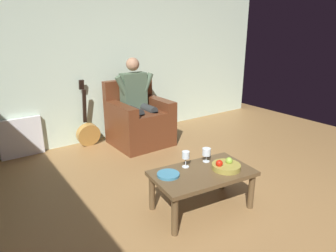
{
  "coord_description": "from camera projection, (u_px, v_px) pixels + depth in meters",
  "views": [
    {
      "loc": [
        1.95,
        1.47,
        1.72
      ],
      "look_at": [
        -0.02,
        -1.31,
        0.6
      ],
      "focal_mm": 32.34,
      "sensor_mm": 36.0,
      "label": 1
    }
  ],
  "objects": [
    {
      "name": "ground_plane",
      "position": [
        250.0,
        226.0,
        2.75
      ],
      "size": [
        7.1,
        7.1,
        0.0
      ],
      "primitive_type": "plane",
      "color": "olive"
    },
    {
      "name": "wall_back",
      "position": [
        105.0,
        56.0,
        4.63
      ],
      "size": [
        6.32,
        0.06,
        2.61
      ],
      "primitive_type": "cube",
      "color": "silver",
      "rests_on": "ground"
    },
    {
      "name": "armchair",
      "position": [
        139.0,
        122.0,
        4.62
      ],
      "size": [
        0.83,
        0.8,
        0.96
      ],
      "rotation": [
        0.0,
        0.0,
        0.02
      ],
      "color": "#5D2F1A",
      "rests_on": "ground"
    },
    {
      "name": "person_seated",
      "position": [
        138.0,
        99.0,
        4.52
      ],
      "size": [
        0.65,
        0.55,
        1.3
      ],
      "rotation": [
        0.0,
        0.0,
        0.02
      ],
      "color": "#4D634B",
      "rests_on": "ground"
    },
    {
      "name": "coffee_table",
      "position": [
        202.0,
        177.0,
        2.92
      ],
      "size": [
        1.03,
        0.66,
        0.4
      ],
      "rotation": [
        0.0,
        0.0,
        -0.12
      ],
      "color": "brown",
      "rests_on": "ground"
    },
    {
      "name": "guitar",
      "position": [
        88.0,
        132.0,
        4.57
      ],
      "size": [
        0.35,
        0.21,
        1.0
      ],
      "color": "#A97A38",
      "rests_on": "ground"
    },
    {
      "name": "radiator",
      "position": [
        21.0,
        138.0,
        4.15
      ],
      "size": [
        0.56,
        0.06,
        0.55
      ],
      "primitive_type": "cube",
      "color": "white",
      "rests_on": "ground"
    },
    {
      "name": "wine_glass_near",
      "position": [
        206.0,
        153.0,
        3.08
      ],
      "size": [
        0.09,
        0.09,
        0.15
      ],
      "color": "silver",
      "rests_on": "coffee_table"
    },
    {
      "name": "wine_glass_far",
      "position": [
        186.0,
        156.0,
        2.96
      ],
      "size": [
        0.07,
        0.07,
        0.17
      ],
      "color": "silver",
      "rests_on": "coffee_table"
    },
    {
      "name": "fruit_bowl",
      "position": [
        226.0,
        166.0,
        2.94
      ],
      "size": [
        0.28,
        0.28,
        0.11
      ],
      "color": "olive",
      "rests_on": "coffee_table"
    },
    {
      "name": "decorative_dish",
      "position": [
        168.0,
        175.0,
        2.81
      ],
      "size": [
        0.21,
        0.21,
        0.02
      ],
      "primitive_type": "cylinder",
      "color": "teal",
      "rests_on": "coffee_table"
    }
  ]
}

